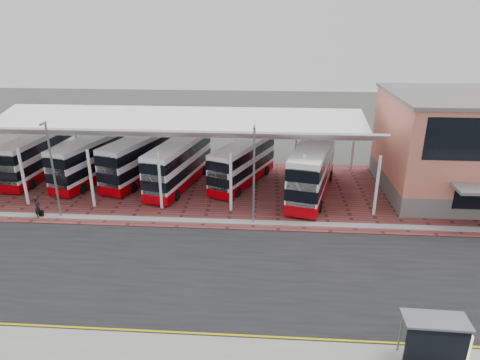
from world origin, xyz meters
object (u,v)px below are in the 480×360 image
(bus_0, at_px, (37,156))
(bus_4, at_px, (243,163))
(bus_2, at_px, (141,158))
(bus_shelter, at_px, (441,339))
(pedestrian, at_px, (37,207))
(bus_1, at_px, (92,159))
(bus_3, at_px, (179,164))
(bus_5, at_px, (312,169))

(bus_0, distance_m, bus_4, 21.04)
(bus_2, xyz_separation_m, bus_4, (10.24, -0.44, -0.17))
(bus_4, xyz_separation_m, bus_shelter, (10.67, -23.04, -0.45))
(pedestrian, bearing_deg, bus_shelter, -126.91)
(bus_0, height_order, bus_4, bus_0)
(bus_1, distance_m, bus_2, 4.86)
(bus_1, height_order, bus_2, bus_2)
(bus_1, relative_size, bus_3, 0.98)
(bus_4, bearing_deg, bus_3, -146.82)
(bus_2, distance_m, bus_shelter, 31.45)
(bus_2, bearing_deg, bus_4, 14.90)
(bus_3, xyz_separation_m, bus_shelter, (16.76, -22.00, -0.60))
(bus_0, relative_size, bus_5, 0.88)
(bus_4, distance_m, pedestrian, 18.59)
(bus_0, xyz_separation_m, bus_shelter, (31.71, -23.55, -0.55))
(pedestrian, distance_m, bus_shelter, 30.48)
(bus_1, bearing_deg, bus_2, 20.67)
(bus_0, distance_m, pedestrian, 10.58)
(bus_0, bearing_deg, bus_3, -1.84)
(bus_3, bearing_deg, pedestrian, -129.74)
(bus_0, relative_size, bus_1, 0.99)
(bus_4, bearing_deg, bus_shelter, -41.67)
(bus_2, distance_m, bus_3, 4.41)
(bus_3, relative_size, pedestrian, 5.98)
(bus_2, relative_size, bus_5, 0.91)
(bus_5, bearing_deg, bus_1, -172.03)
(bus_4, distance_m, bus_5, 6.92)
(bus_4, bearing_deg, bus_2, -159.00)
(bus_0, xyz_separation_m, bus_1, (5.96, -0.58, 0.00))
(bus_3, bearing_deg, bus_2, 173.12)
(bus_3, distance_m, pedestrian, 12.93)
(bus_3, bearing_deg, bus_1, -173.36)
(bus_1, xyz_separation_m, bus_2, (4.83, 0.52, 0.06))
(bus_0, bearing_deg, pedestrian, -59.13)
(bus_3, distance_m, bus_4, 6.18)
(bus_1, xyz_separation_m, bus_3, (8.99, -0.97, 0.05))
(pedestrian, bearing_deg, bus_4, -70.64)
(pedestrian, relative_size, bus_shelter, 0.60)
(bus_4, bearing_deg, pedestrian, -127.98)
(pedestrian, bearing_deg, bus_1, -17.11)
(bus_0, height_order, pedestrian, bus_0)
(bus_2, bearing_deg, bus_0, -162.97)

